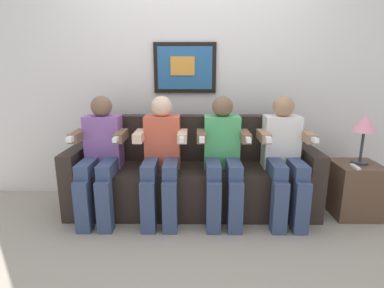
{
  "coord_description": "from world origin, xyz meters",
  "views": [
    {
      "loc": [
        0.03,
        -2.47,
        1.36
      ],
      "look_at": [
        0.0,
        0.15,
        0.7
      ],
      "focal_mm": 28.68,
      "sensor_mm": 36.0,
      "label": 1
    }
  ],
  "objects_px": {
    "spare_remote_on_table": "(355,167)",
    "side_table_right": "(354,189)",
    "person_left_center": "(162,154)",
    "person_right_center": "(223,154)",
    "couch": "(192,178)",
    "person_rightmost": "(284,154)",
    "table_lamp": "(365,125)",
    "person_leftmost": "(101,154)"
  },
  "relations": [
    {
      "from": "person_leftmost",
      "to": "person_rightmost",
      "type": "height_order",
      "value": "same"
    },
    {
      "from": "person_leftmost",
      "to": "spare_remote_on_table",
      "type": "bearing_deg",
      "value": -1.48
    },
    {
      "from": "side_table_right",
      "to": "table_lamp",
      "type": "relative_size",
      "value": 1.09
    },
    {
      "from": "couch",
      "to": "table_lamp",
      "type": "bearing_deg",
      "value": -3.68
    },
    {
      "from": "person_leftmost",
      "to": "person_right_center",
      "type": "relative_size",
      "value": 1.0
    },
    {
      "from": "person_rightmost",
      "to": "spare_remote_on_table",
      "type": "distance_m",
      "value": 0.62
    },
    {
      "from": "spare_remote_on_table",
      "to": "table_lamp",
      "type": "bearing_deg",
      "value": 50.52
    },
    {
      "from": "couch",
      "to": "person_right_center",
      "type": "bearing_deg",
      "value": -31.72
    },
    {
      "from": "person_left_center",
      "to": "person_right_center",
      "type": "height_order",
      "value": "same"
    },
    {
      "from": "person_rightmost",
      "to": "spare_remote_on_table",
      "type": "bearing_deg",
      "value": -5.4
    },
    {
      "from": "table_lamp",
      "to": "spare_remote_on_table",
      "type": "height_order",
      "value": "table_lamp"
    },
    {
      "from": "table_lamp",
      "to": "person_right_center",
      "type": "bearing_deg",
      "value": -176.85
    },
    {
      "from": "couch",
      "to": "person_rightmost",
      "type": "height_order",
      "value": "person_rightmost"
    },
    {
      "from": "person_rightmost",
      "to": "table_lamp",
      "type": "xyz_separation_m",
      "value": [
        0.72,
        0.07,
        0.25
      ]
    },
    {
      "from": "table_lamp",
      "to": "spare_remote_on_table",
      "type": "bearing_deg",
      "value": -129.48
    },
    {
      "from": "person_left_center",
      "to": "person_right_center",
      "type": "relative_size",
      "value": 1.0
    },
    {
      "from": "couch",
      "to": "person_rightmost",
      "type": "xyz_separation_m",
      "value": [
        0.82,
        -0.17,
        0.29
      ]
    },
    {
      "from": "person_leftmost",
      "to": "person_left_center",
      "type": "distance_m",
      "value": 0.55
    },
    {
      "from": "spare_remote_on_table",
      "to": "side_table_right",
      "type": "bearing_deg",
      "value": 55.6
    },
    {
      "from": "person_right_center",
      "to": "spare_remote_on_table",
      "type": "bearing_deg",
      "value": -2.87
    },
    {
      "from": "side_table_right",
      "to": "spare_remote_on_table",
      "type": "bearing_deg",
      "value": -124.4
    },
    {
      "from": "side_table_right",
      "to": "spare_remote_on_table",
      "type": "relative_size",
      "value": 3.85
    },
    {
      "from": "table_lamp",
      "to": "person_left_center",
      "type": "bearing_deg",
      "value": -177.81
    },
    {
      "from": "side_table_right",
      "to": "spare_remote_on_table",
      "type": "xyz_separation_m",
      "value": [
        -0.08,
        -0.12,
        0.26
      ]
    },
    {
      "from": "person_right_center",
      "to": "person_rightmost",
      "type": "distance_m",
      "value": 0.55
    },
    {
      "from": "person_leftmost",
      "to": "table_lamp",
      "type": "bearing_deg",
      "value": 1.69
    },
    {
      "from": "person_leftmost",
      "to": "spare_remote_on_table",
      "type": "xyz_separation_m",
      "value": [
        2.25,
        -0.06,
        -0.1
      ]
    },
    {
      "from": "person_right_center",
      "to": "spare_remote_on_table",
      "type": "height_order",
      "value": "person_right_center"
    },
    {
      "from": "couch",
      "to": "person_left_center",
      "type": "height_order",
      "value": "person_left_center"
    },
    {
      "from": "person_rightmost",
      "to": "person_right_center",
      "type": "bearing_deg",
      "value": 180.0
    },
    {
      "from": "person_right_center",
      "to": "spare_remote_on_table",
      "type": "xyz_separation_m",
      "value": [
        1.16,
        -0.06,
        -0.1
      ]
    },
    {
      "from": "person_rightmost",
      "to": "table_lamp",
      "type": "bearing_deg",
      "value": 5.52
    },
    {
      "from": "table_lamp",
      "to": "spare_remote_on_table",
      "type": "relative_size",
      "value": 3.54
    },
    {
      "from": "person_left_center",
      "to": "side_table_right",
      "type": "xyz_separation_m",
      "value": [
        1.79,
        0.06,
        -0.36
      ]
    },
    {
      "from": "person_left_center",
      "to": "table_lamp",
      "type": "bearing_deg",
      "value": 2.19
    },
    {
      "from": "person_rightmost",
      "to": "person_leftmost",
      "type": "bearing_deg",
      "value": 180.0
    },
    {
      "from": "person_rightmost",
      "to": "side_table_right",
      "type": "bearing_deg",
      "value": 5.05
    },
    {
      "from": "couch",
      "to": "side_table_right",
      "type": "xyz_separation_m",
      "value": [
        1.51,
        -0.11,
        -0.06
      ]
    },
    {
      "from": "couch",
      "to": "spare_remote_on_table",
      "type": "xyz_separation_m",
      "value": [
        1.43,
        -0.23,
        0.2
      ]
    },
    {
      "from": "couch",
      "to": "spare_remote_on_table",
      "type": "height_order",
      "value": "couch"
    },
    {
      "from": "person_right_center",
      "to": "table_lamp",
      "type": "height_order",
      "value": "person_right_center"
    },
    {
      "from": "couch",
      "to": "side_table_right",
      "type": "bearing_deg",
      "value": -4.05
    }
  ]
}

